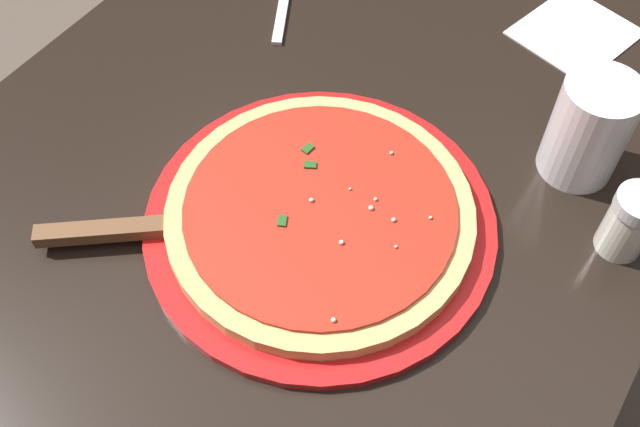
# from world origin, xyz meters

# --- Properties ---
(restaurant_table) EXTENTS (1.04, 0.72, 0.74)m
(restaurant_table) POSITION_xyz_m (0.00, 0.00, 0.60)
(restaurant_table) COLOR black
(restaurant_table) RESTS_ON ground_plane
(serving_plate) EXTENTS (0.34, 0.34, 0.01)m
(serving_plate) POSITION_xyz_m (0.02, 0.05, 0.75)
(serving_plate) COLOR red
(serving_plate) RESTS_ON restaurant_table
(pizza) EXTENTS (0.29, 0.29, 0.02)m
(pizza) POSITION_xyz_m (0.02, 0.05, 0.76)
(pizza) COLOR #DBB26B
(pizza) RESTS_ON serving_plate
(pizza_server) EXTENTS (0.17, 0.20, 0.01)m
(pizza_server) POSITION_xyz_m (0.13, -0.08, 0.76)
(pizza_server) COLOR silver
(pizza_server) RESTS_ON serving_plate
(cup_tall_drink) EXTENTS (0.08, 0.08, 0.11)m
(cup_tall_drink) POSITION_xyz_m (-0.18, 0.23, 0.80)
(cup_tall_drink) COLOR silver
(cup_tall_drink) RESTS_ON restaurant_table
(napkin_folded_right) EXTENTS (0.15, 0.14, 0.00)m
(napkin_folded_right) POSITION_xyz_m (-0.37, 0.15, 0.74)
(napkin_folded_right) COLOR white
(napkin_folded_right) RESTS_ON restaurant_table
(parmesan_shaker) EXTENTS (0.05, 0.05, 0.07)m
(parmesan_shaker) POSITION_xyz_m (-0.11, 0.30, 0.78)
(parmesan_shaker) COLOR silver
(parmesan_shaker) RESTS_ON restaurant_table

